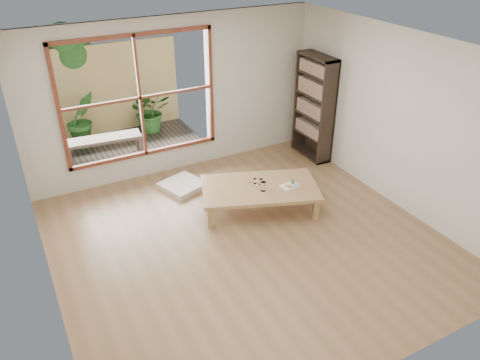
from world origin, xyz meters
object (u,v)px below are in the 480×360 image
object	(u,v)px
bookshelf	(314,108)
garden_bench	(104,141)
food_tray	(290,185)
low_table	(260,189)

from	to	relation	value
bookshelf	garden_bench	size ratio (longest dim) A/B	1.38
bookshelf	garden_bench	world-z (taller)	bookshelf
food_tray	garden_bench	xyz separation A→B (m)	(-2.07, 2.92, -0.01)
low_table	garden_bench	distance (m)	3.19
bookshelf	garden_bench	distance (m)	3.81
bookshelf	food_tray	world-z (taller)	bookshelf
bookshelf	food_tray	size ratio (longest dim) A/B	6.71
garden_bench	low_table	bearing A→B (deg)	-53.13
low_table	food_tray	world-z (taller)	food_tray
low_table	garden_bench	xyz separation A→B (m)	(-1.66, 2.72, 0.05)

